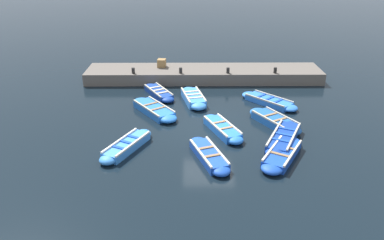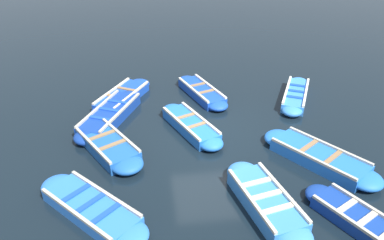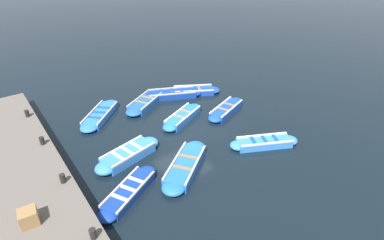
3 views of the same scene
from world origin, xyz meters
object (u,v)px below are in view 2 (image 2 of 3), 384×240
(boat_stern_in, at_px, (108,145))
(boat_broadside, at_px, (191,125))
(boat_end_of_row, at_px, (91,208))
(boat_far_corner, at_px, (266,202))
(boat_near_quay, at_px, (110,115))
(boat_outer_left, at_px, (365,224))
(boat_centre, at_px, (319,157))
(boat_outer_right, at_px, (122,97))
(boat_bow_out, at_px, (296,95))
(boat_drifting, at_px, (201,92))

(boat_stern_in, relative_size, boat_broadside, 1.02)
(boat_end_of_row, distance_m, boat_far_corner, 4.17)
(boat_near_quay, bearing_deg, boat_outer_left, 45.58)
(boat_centre, bearing_deg, boat_near_quay, -118.66)
(boat_far_corner, bearing_deg, boat_stern_in, -127.45)
(boat_outer_right, relative_size, boat_centre, 0.95)
(boat_near_quay, xyz_separation_m, boat_outer_left, (5.83, 5.95, -0.03))
(boat_outer_right, distance_m, boat_broadside, 3.28)
(boat_stern_in, relative_size, boat_end_of_row, 1.04)
(boat_bow_out, relative_size, boat_drifting, 0.99)
(boat_drifting, xyz_separation_m, boat_far_corner, (6.25, 0.57, 0.04))
(boat_centre, xyz_separation_m, boat_outer_left, (2.55, -0.05, -0.02))
(boat_centre, relative_size, boat_near_quay, 0.94)
(boat_near_quay, bearing_deg, boat_broadside, 68.53)
(boat_broadside, bearing_deg, boat_centre, 56.35)
(boat_centre, bearing_deg, boat_drifting, -150.63)
(boat_end_of_row, relative_size, boat_drifting, 0.97)
(boat_outer_right, bearing_deg, boat_end_of_row, -5.80)
(boat_outer_right, distance_m, boat_end_of_row, 5.85)
(boat_drifting, distance_m, boat_far_corner, 6.27)
(boat_stern_in, bearing_deg, boat_far_corner, 52.55)
(boat_outer_left, relative_size, boat_far_corner, 0.95)
(boat_outer_right, distance_m, boat_far_corner, 7.16)
(boat_outer_right, height_order, boat_outer_left, boat_outer_right)
(boat_end_of_row, distance_m, boat_centre, 6.33)
(boat_outer_right, bearing_deg, boat_centre, 50.50)
(boat_outer_right, xyz_separation_m, boat_far_corner, (6.21, 3.56, 0.04))
(boat_outer_right, bearing_deg, boat_far_corner, 29.83)
(boat_outer_right, bearing_deg, boat_drifting, 90.70)
(boat_stern_in, distance_m, boat_outer_right, 3.23)
(boat_centre, height_order, boat_broadside, boat_centre)
(boat_near_quay, height_order, boat_outer_left, boat_near_quay)
(boat_bow_out, bearing_deg, boat_near_quay, -84.95)
(boat_centre, bearing_deg, boat_end_of_row, -79.20)
(boat_drifting, xyz_separation_m, boat_outer_left, (7.23, 2.58, -0.00))
(boat_bow_out, distance_m, boat_outer_left, 6.49)
(boat_outer_right, distance_m, boat_near_quay, 1.41)
(boat_centre, relative_size, boat_far_corner, 1.05)
(boat_stern_in, xyz_separation_m, boat_bow_out, (-2.46, 6.80, -0.01))
(boat_drifting, bearing_deg, boat_near_quay, -67.47)
(boat_stern_in, bearing_deg, boat_centre, 76.60)
(boat_bow_out, xyz_separation_m, boat_far_corner, (5.45, -2.89, 0.03))
(boat_near_quay, bearing_deg, boat_stern_in, 0.57)
(boat_stern_in, height_order, boat_centre, boat_stern_in)
(boat_outer_right, relative_size, boat_end_of_row, 1.05)
(boat_bow_out, relative_size, boat_near_quay, 0.86)
(boat_centre, distance_m, boat_drifting, 5.36)
(boat_near_quay, relative_size, boat_far_corner, 1.12)
(boat_outer_right, bearing_deg, boat_near_quay, -15.29)
(boat_stern_in, height_order, boat_outer_left, boat_stern_in)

